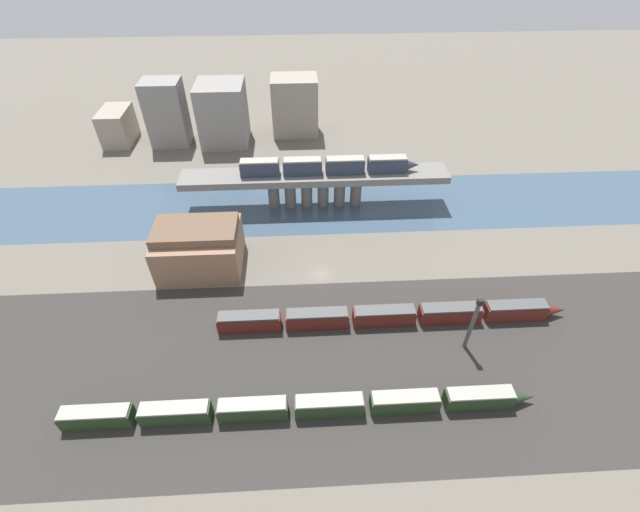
{
  "coord_description": "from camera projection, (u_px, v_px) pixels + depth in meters",
  "views": [
    {
      "loc": [
        -3.79,
        -69.54,
        66.81
      ],
      "look_at": [
        0.0,
        1.79,
        3.93
      ],
      "focal_mm": 24.0,
      "sensor_mm": 36.0,
      "label": 1
    }
  ],
  "objects": [
    {
      "name": "train_on_bridge",
      "position": [
        328.0,
        166.0,
        109.38
      ],
      "size": [
        46.07,
        3.13,
        4.19
      ],
      "color": "#2D384C",
      "rests_on": "bridge"
    },
    {
      "name": "train_yard_near",
      "position": [
        299.0,
        407.0,
        70.17
      ],
      "size": [
        78.07,
        2.73,
        3.68
      ],
      "color": "#23381E",
      "rests_on": "ground"
    },
    {
      "name": "city_block_left",
      "position": [
        167.0,
        113.0,
        137.87
      ],
      "size": [
        12.04,
        9.76,
        20.69
      ],
      "primitive_type": "cube",
      "color": "gray",
      "rests_on": "ground"
    },
    {
      "name": "city_block_center",
      "position": [
        223.0,
        114.0,
        139.11
      ],
      "size": [
        14.97,
        15.12,
        19.46
      ],
      "primitive_type": "cube",
      "color": "gray",
      "rests_on": "ground"
    },
    {
      "name": "train_yard_mid",
      "position": [
        391.0,
        316.0,
        84.79
      ],
      "size": [
        69.76,
        2.96,
        3.84
      ],
      "color": "#5B1E19",
      "rests_on": "ground"
    },
    {
      "name": "river_water",
      "position": [
        315.0,
        205.0,
        117.09
      ],
      "size": [
        320.0,
        26.47,
        0.01
      ],
      "primitive_type": "cube",
      "color": "#3D5166",
      "rests_on": "ground"
    },
    {
      "name": "city_block_far_left",
      "position": [
        118.0,
        126.0,
        142.04
      ],
      "size": [
        8.68,
        13.98,
        10.88
      ],
      "primitive_type": "cube",
      "color": "gray",
      "rests_on": "ground"
    },
    {
      "name": "railbed_yard",
      "position": [
        327.0,
        365.0,
        78.43
      ],
      "size": [
        280.0,
        42.0,
        0.01
      ],
      "primitive_type": "cube",
      "color": "#33302D",
      "rests_on": "ground"
    },
    {
      "name": "ground_plane",
      "position": [
        320.0,
        274.0,
        96.42
      ],
      "size": [
        400.0,
        400.0,
        0.0
      ],
      "primitive_type": "plane",
      "color": "#666056"
    },
    {
      "name": "city_block_right",
      "position": [
        295.0,
        106.0,
        144.41
      ],
      "size": [
        15.23,
        11.36,
        18.99
      ],
      "primitive_type": "cube",
      "color": "gray",
      "rests_on": "ground"
    },
    {
      "name": "warehouse_building",
      "position": [
        199.0,
        247.0,
        95.53
      ],
      "size": [
        18.34,
        14.43,
        10.97
      ],
      "color": "#937056",
      "rests_on": "ground"
    },
    {
      "name": "signal_tower",
      "position": [
        472.0,
        324.0,
        77.2
      ],
      "size": [
        1.0,
        0.75,
        12.93
      ],
      "color": "#4C4C51",
      "rests_on": "ground"
    },
    {
      "name": "bridge",
      "position": [
        315.0,
        181.0,
        112.14
      ],
      "size": [
        69.62,
        8.18,
        9.82
      ],
      "color": "slate",
      "rests_on": "ground"
    }
  ]
}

